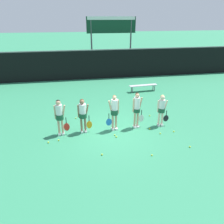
# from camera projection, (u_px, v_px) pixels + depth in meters

# --- Properties ---
(ground_plane) EXTENTS (140.00, 140.00, 0.00)m
(ground_plane) POSITION_uv_depth(u_px,v_px,m) (112.00, 130.00, 10.56)
(ground_plane) COLOR #2D7F56
(fence_windscreen) EXTENTS (60.00, 0.08, 2.49)m
(fence_windscreen) POSITION_uv_depth(u_px,v_px,m) (92.00, 64.00, 18.60)
(fence_windscreen) COLOR black
(fence_windscreen) RESTS_ON ground_plane
(scoreboard) EXTENTS (4.39, 0.15, 5.01)m
(scoreboard) POSITION_uv_depth(u_px,v_px,m) (111.00, 29.00, 19.28)
(scoreboard) COLOR #515156
(scoreboard) RESTS_ON ground_plane
(bench_courtside) EXTENTS (2.08, 0.51, 0.47)m
(bench_courtside) POSITION_uv_depth(u_px,v_px,m) (143.00, 86.00, 15.80)
(bench_courtside) COLOR #B2B2B7
(bench_courtside) RESTS_ON ground_plane
(player_0) EXTENTS (0.62, 0.35, 1.71)m
(player_0) POSITION_uv_depth(u_px,v_px,m) (60.00, 115.00, 9.79)
(player_0) COLOR tan
(player_0) RESTS_ON ground_plane
(player_1) EXTENTS (0.64, 0.37, 1.66)m
(player_1) POSITION_uv_depth(u_px,v_px,m) (83.00, 113.00, 10.01)
(player_1) COLOR #8C664C
(player_1) RESTS_ON ground_plane
(player_2) EXTENTS (0.63, 0.35, 1.75)m
(player_2) POSITION_uv_depth(u_px,v_px,m) (114.00, 110.00, 10.22)
(player_2) COLOR tan
(player_2) RESTS_ON ground_plane
(player_3) EXTENTS (0.61, 0.34, 1.78)m
(player_3) POSITION_uv_depth(u_px,v_px,m) (137.00, 108.00, 10.42)
(player_3) COLOR tan
(player_3) RESTS_ON ground_plane
(player_4) EXTENTS (0.62, 0.34, 1.62)m
(player_4) POSITION_uv_depth(u_px,v_px,m) (162.00, 108.00, 10.62)
(player_4) COLOR beige
(player_4) RESTS_ON ground_plane
(tennis_ball_0) EXTENTS (0.07, 0.07, 0.07)m
(tennis_ball_0) POSITION_uv_depth(u_px,v_px,m) (150.00, 129.00, 10.61)
(tennis_ball_0) COLOR #CCE033
(tennis_ball_0) RESTS_ON ground_plane
(tennis_ball_1) EXTENTS (0.07, 0.07, 0.07)m
(tennis_ball_1) POSITION_uv_depth(u_px,v_px,m) (190.00, 147.00, 9.15)
(tennis_ball_1) COLOR #CCE033
(tennis_ball_1) RESTS_ON ground_plane
(tennis_ball_2) EXTENTS (0.07, 0.07, 0.07)m
(tennis_ball_2) POSITION_uv_depth(u_px,v_px,m) (48.00, 142.00, 9.46)
(tennis_ball_2) COLOR #CCE033
(tennis_ball_2) RESTS_ON ground_plane
(tennis_ball_3) EXTENTS (0.07, 0.07, 0.07)m
(tennis_ball_3) POSITION_uv_depth(u_px,v_px,m) (76.00, 118.00, 11.70)
(tennis_ball_3) COLOR #CCE033
(tennis_ball_3) RESTS_ON ground_plane
(tennis_ball_4) EXTENTS (0.07, 0.07, 0.07)m
(tennis_ball_4) POSITION_uv_depth(u_px,v_px,m) (102.00, 154.00, 8.64)
(tennis_ball_4) COLOR #CCE033
(tennis_ball_4) RESTS_ON ground_plane
(tennis_ball_5) EXTENTS (0.07, 0.07, 0.07)m
(tennis_ball_5) POSITION_uv_depth(u_px,v_px,m) (150.00, 116.00, 12.00)
(tennis_ball_5) COLOR #CCE033
(tennis_ball_5) RESTS_ON ground_plane
(tennis_ball_6) EXTENTS (0.06, 0.06, 0.06)m
(tennis_ball_6) POSITION_uv_depth(u_px,v_px,m) (160.00, 133.00, 10.19)
(tennis_ball_6) COLOR #CCE033
(tennis_ball_6) RESTS_ON ground_plane
(tennis_ball_7) EXTENTS (0.07, 0.07, 0.07)m
(tennis_ball_7) POSITION_uv_depth(u_px,v_px,m) (116.00, 137.00, 9.90)
(tennis_ball_7) COLOR #CCE033
(tennis_ball_7) RESTS_ON ground_plane
(tennis_ball_8) EXTENTS (0.06, 0.06, 0.06)m
(tennis_ball_8) POSITION_uv_depth(u_px,v_px,m) (115.00, 135.00, 10.05)
(tennis_ball_8) COLOR #CCE033
(tennis_ball_8) RESTS_ON ground_plane
(tennis_ball_9) EXTENTS (0.06, 0.06, 0.06)m
(tennis_ball_9) POSITION_uv_depth(u_px,v_px,m) (152.00, 155.00, 8.60)
(tennis_ball_9) COLOR #CCE033
(tennis_ball_9) RESTS_ON ground_plane
(tennis_ball_10) EXTENTS (0.07, 0.07, 0.07)m
(tennis_ball_10) POSITION_uv_depth(u_px,v_px,m) (59.00, 140.00, 9.64)
(tennis_ball_10) COLOR #CCE033
(tennis_ball_10) RESTS_ON ground_plane
(tennis_ball_11) EXTENTS (0.07, 0.07, 0.07)m
(tennis_ball_11) POSITION_uv_depth(u_px,v_px,m) (174.00, 131.00, 10.36)
(tennis_ball_11) COLOR #CCE033
(tennis_ball_11) RESTS_ON ground_plane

